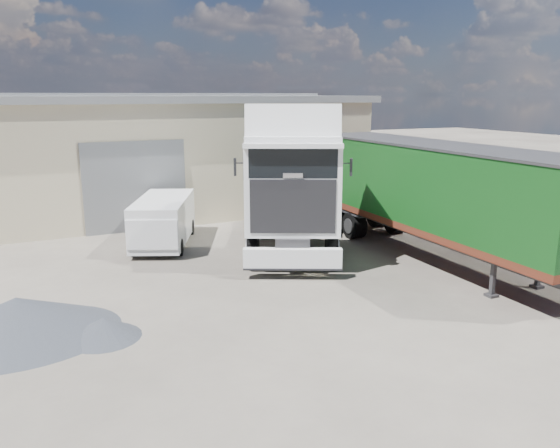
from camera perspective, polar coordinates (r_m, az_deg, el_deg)
name	(u,v)px	position (r m, az deg, el deg)	size (l,w,h in m)	color
ground	(291,309)	(14.12, 1.18, -8.90)	(120.00, 120.00, 0.00)	#2B2923
warehouse	(22,155)	(27.87, -25.37, 6.56)	(30.60, 12.60, 5.42)	#B9B08E
brick_boundary_wall	(469,192)	(25.07, 19.16, 3.21)	(0.35, 26.00, 2.50)	maroon
tractor_unit	(292,194)	(18.17, 1.28, 3.20)	(5.81, 7.94, 5.09)	black
box_trailer	(432,189)	(18.65, 15.56, 3.56)	(2.53, 11.51, 3.82)	#2D2D30
panel_van	(163,222)	(20.06, -12.16, 0.21)	(3.22, 4.53, 1.72)	black
gravel_heap	(14,319)	(13.82, -26.04, -8.89)	(5.42, 4.72, 0.94)	#1F2229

